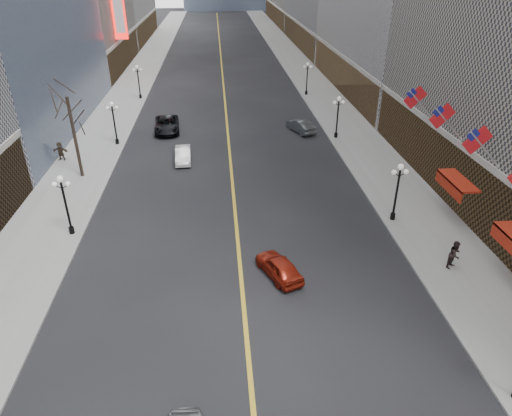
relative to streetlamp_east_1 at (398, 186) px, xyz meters
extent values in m
cube|color=gray|center=(2.20, 40.00, -2.83)|extent=(6.00, 230.00, 0.15)
cube|color=gray|center=(-25.80, 40.00, -2.83)|extent=(6.00, 230.00, 0.15)
cube|color=gold|center=(-11.80, 50.00, -2.89)|extent=(0.25, 200.00, 0.02)
cube|color=brown|center=(6.60, -1.00, -0.30)|extent=(2.80, 41.00, 5.00)
cube|color=brown|center=(6.60, 38.00, -0.30)|extent=(2.80, 35.00, 5.00)
cube|color=brown|center=(6.60, 76.00, -0.30)|extent=(2.80, 39.00, 5.00)
cube|color=brown|center=(6.60, 119.00, -0.30)|extent=(2.80, 45.00, 5.00)
cube|color=brown|center=(-30.20, 57.00, -0.30)|extent=(2.80, 29.00, 5.00)
cube|color=brown|center=(-30.20, 91.00, -0.30)|extent=(2.80, 37.00, 5.00)
cylinder|color=black|center=(0.00, 0.00, -2.50)|extent=(0.36, 0.36, 0.50)
cylinder|color=black|center=(0.00, 0.00, -0.75)|extent=(0.16, 0.16, 4.00)
sphere|color=white|center=(0.00, 0.00, 1.55)|extent=(0.44, 0.44, 0.44)
sphere|color=white|center=(-0.45, 0.00, 1.15)|extent=(0.36, 0.36, 0.36)
sphere|color=white|center=(0.45, 0.00, 1.15)|extent=(0.36, 0.36, 0.36)
cylinder|color=black|center=(0.00, 18.00, -2.50)|extent=(0.36, 0.36, 0.50)
cylinder|color=black|center=(0.00, 18.00, -0.75)|extent=(0.16, 0.16, 4.00)
sphere|color=white|center=(0.00, 18.00, 1.55)|extent=(0.44, 0.44, 0.44)
sphere|color=white|center=(-0.45, 18.00, 1.15)|extent=(0.36, 0.36, 0.36)
sphere|color=white|center=(0.45, 18.00, 1.15)|extent=(0.36, 0.36, 0.36)
cylinder|color=black|center=(0.00, 36.00, -2.50)|extent=(0.36, 0.36, 0.50)
cylinder|color=black|center=(0.00, 36.00, -0.75)|extent=(0.16, 0.16, 4.00)
sphere|color=white|center=(0.00, 36.00, 1.55)|extent=(0.44, 0.44, 0.44)
sphere|color=white|center=(-0.45, 36.00, 1.15)|extent=(0.36, 0.36, 0.36)
sphere|color=white|center=(0.45, 36.00, 1.15)|extent=(0.36, 0.36, 0.36)
cylinder|color=black|center=(-23.60, 0.00, -2.50)|extent=(0.36, 0.36, 0.50)
cylinder|color=black|center=(-23.60, 0.00, -0.75)|extent=(0.16, 0.16, 4.00)
sphere|color=white|center=(-23.60, 0.00, 1.55)|extent=(0.44, 0.44, 0.44)
sphere|color=white|center=(-24.05, 0.00, 1.15)|extent=(0.36, 0.36, 0.36)
sphere|color=white|center=(-23.15, 0.00, 1.15)|extent=(0.36, 0.36, 0.36)
cylinder|color=black|center=(-23.60, 18.00, -2.50)|extent=(0.36, 0.36, 0.50)
cylinder|color=black|center=(-23.60, 18.00, -0.75)|extent=(0.16, 0.16, 4.00)
sphere|color=white|center=(-23.60, 18.00, 1.55)|extent=(0.44, 0.44, 0.44)
sphere|color=white|center=(-24.05, 18.00, 1.15)|extent=(0.36, 0.36, 0.36)
sphere|color=white|center=(-23.15, 18.00, 1.15)|extent=(0.36, 0.36, 0.36)
cylinder|color=black|center=(-23.60, 36.00, -2.50)|extent=(0.36, 0.36, 0.50)
cylinder|color=black|center=(-23.60, 36.00, -0.75)|extent=(0.16, 0.16, 4.00)
sphere|color=white|center=(-23.60, 36.00, 1.55)|extent=(0.44, 0.44, 0.44)
sphere|color=white|center=(-24.05, 36.00, 1.15)|extent=(0.36, 0.36, 0.36)
sphere|color=white|center=(-23.15, 36.00, 1.15)|extent=(0.36, 0.36, 0.36)
cylinder|color=#B2B2B7|center=(4.00, -3.00, 3.90)|extent=(2.49, 0.12, 2.49)
cube|color=red|center=(3.35, -3.00, 4.55)|extent=(1.94, 0.04, 1.94)
cube|color=navy|center=(3.00, -3.00, 4.90)|extent=(0.88, 0.06, 0.88)
cylinder|color=#B2B2B7|center=(4.00, 2.00, 3.90)|extent=(2.49, 0.12, 2.49)
cube|color=red|center=(3.35, 2.00, 4.55)|extent=(1.94, 0.04, 1.94)
cube|color=navy|center=(3.00, 2.00, 4.90)|extent=(0.88, 0.06, 0.88)
cylinder|color=#B2B2B7|center=(4.00, 7.00, 3.90)|extent=(2.49, 0.12, 2.49)
cube|color=red|center=(3.35, 7.00, 4.55)|extent=(1.94, 0.04, 1.94)
cube|color=navy|center=(3.00, 7.00, 4.90)|extent=(0.88, 0.06, 0.88)
cube|color=#9C2111|center=(3.85, -8.00, -0.10)|extent=(0.10, 4.00, 0.90)
cube|color=#9C2111|center=(4.50, 0.00, 0.30)|extent=(1.40, 4.00, 0.15)
cube|color=#9C2111|center=(3.85, 0.00, -0.10)|extent=(0.10, 4.00, 0.90)
cylinder|color=#2D231C|center=(-25.30, 10.00, 0.85)|extent=(0.28, 0.28, 7.20)
imported|color=silver|center=(-16.38, 12.97, -2.22)|extent=(1.62, 4.19, 1.36)
imported|color=black|center=(-18.68, 21.95, -2.09)|extent=(3.15, 6.04, 1.62)
imported|color=maroon|center=(-9.43, -6.00, -2.22)|extent=(3.03, 4.28, 1.35)
imported|color=#484C4F|center=(-3.48, 20.51, -2.19)|extent=(2.98, 4.58, 1.43)
imported|color=black|center=(1.71, -6.24, -1.80)|extent=(1.04, 0.94, 1.89)
imported|color=#30251A|center=(-28.20, 13.96, -1.84)|extent=(1.74, 0.77, 1.82)
camera|label=1|loc=(-12.81, -28.81, 14.59)|focal=32.00mm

